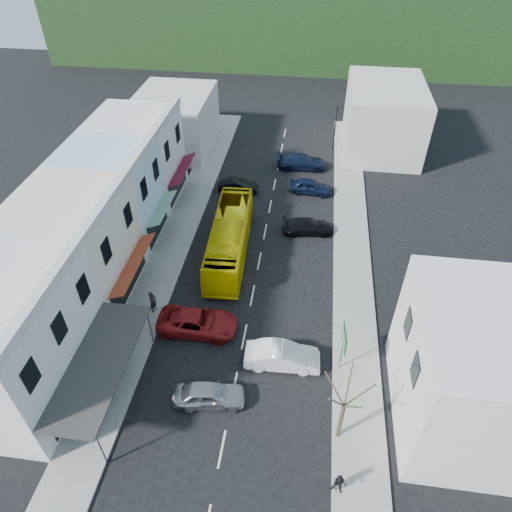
{
  "coord_description": "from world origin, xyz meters",
  "views": [
    {
      "loc": [
        3.52,
        -19.93,
        24.34
      ],
      "look_at": [
        0.0,
        6.0,
        2.2
      ],
      "focal_mm": 32.0,
      "sensor_mm": 36.0,
      "label": 1
    }
  ],
  "objects_px": {
    "bus": "(230,238)",
    "pedestrian_left": "(153,302)",
    "direction_sign": "(342,350)",
    "street_tree": "(344,406)",
    "pedestrian_right": "(339,484)",
    "car_white": "(282,357)",
    "car_red": "(198,323)",
    "car_silver": "(209,395)",
    "traffic_signal": "(335,128)"
  },
  "relations": [
    {
      "from": "car_white",
      "to": "street_tree",
      "type": "relative_size",
      "value": 0.71
    },
    {
      "from": "car_red",
      "to": "pedestrian_right",
      "type": "relative_size",
      "value": 2.71
    },
    {
      "from": "pedestrian_left",
      "to": "direction_sign",
      "type": "relative_size",
      "value": 0.46
    },
    {
      "from": "bus",
      "to": "car_silver",
      "type": "height_order",
      "value": "bus"
    },
    {
      "from": "pedestrian_right",
      "to": "street_tree",
      "type": "height_order",
      "value": "street_tree"
    },
    {
      "from": "direction_sign",
      "to": "pedestrian_right",
      "type": "bearing_deg",
      "value": -95.87
    },
    {
      "from": "direction_sign",
      "to": "street_tree",
      "type": "xyz_separation_m",
      "value": [
        -0.1,
        -4.63,
        1.24
      ]
    },
    {
      "from": "car_white",
      "to": "direction_sign",
      "type": "bearing_deg",
      "value": -90.3
    },
    {
      "from": "direction_sign",
      "to": "bus",
      "type": "bearing_deg",
      "value": 125.31
    },
    {
      "from": "car_silver",
      "to": "car_red",
      "type": "relative_size",
      "value": 0.96
    },
    {
      "from": "bus",
      "to": "pedestrian_right",
      "type": "height_order",
      "value": "bus"
    },
    {
      "from": "car_red",
      "to": "traffic_signal",
      "type": "height_order",
      "value": "traffic_signal"
    },
    {
      "from": "direction_sign",
      "to": "car_silver",
      "type": "bearing_deg",
      "value": -161.06
    },
    {
      "from": "car_red",
      "to": "pedestrian_right",
      "type": "height_order",
      "value": "pedestrian_right"
    },
    {
      "from": "car_red",
      "to": "bus",
      "type": "bearing_deg",
      "value": -4.98
    },
    {
      "from": "car_white",
      "to": "car_red",
      "type": "bearing_deg",
      "value": 68.26
    },
    {
      "from": "car_red",
      "to": "direction_sign",
      "type": "bearing_deg",
      "value": -101.65
    },
    {
      "from": "bus",
      "to": "direction_sign",
      "type": "bearing_deg",
      "value": -52.35
    },
    {
      "from": "direction_sign",
      "to": "street_tree",
      "type": "distance_m",
      "value": 4.79
    },
    {
      "from": "car_red",
      "to": "pedestrian_right",
      "type": "bearing_deg",
      "value": -135.49
    },
    {
      "from": "direction_sign",
      "to": "street_tree",
      "type": "relative_size",
      "value": 0.6
    },
    {
      "from": "pedestrian_left",
      "to": "bus",
      "type": "bearing_deg",
      "value": -14.97
    },
    {
      "from": "pedestrian_left",
      "to": "direction_sign",
      "type": "height_order",
      "value": "direction_sign"
    },
    {
      "from": "car_silver",
      "to": "direction_sign",
      "type": "distance_m",
      "value": 8.47
    },
    {
      "from": "bus",
      "to": "pedestrian_left",
      "type": "xyz_separation_m",
      "value": [
        -4.23,
        -7.29,
        -0.55
      ]
    },
    {
      "from": "car_red",
      "to": "direction_sign",
      "type": "height_order",
      "value": "direction_sign"
    },
    {
      "from": "direction_sign",
      "to": "car_white",
      "type": "bearing_deg",
      "value": 177.07
    },
    {
      "from": "car_white",
      "to": "direction_sign",
      "type": "distance_m",
      "value": 3.82
    },
    {
      "from": "street_tree",
      "to": "traffic_signal",
      "type": "xyz_separation_m",
      "value": [
        -0.48,
        35.04,
        -0.57
      ]
    },
    {
      "from": "pedestrian_right",
      "to": "street_tree",
      "type": "distance_m",
      "value": 3.72
    },
    {
      "from": "pedestrian_left",
      "to": "car_red",
      "type": "bearing_deg",
      "value": -94.14
    },
    {
      "from": "bus",
      "to": "car_red",
      "type": "relative_size",
      "value": 2.52
    },
    {
      "from": "car_red",
      "to": "pedestrian_right",
      "type": "distance_m",
      "value": 13.57
    },
    {
      "from": "pedestrian_right",
      "to": "traffic_signal",
      "type": "distance_m",
      "value": 38.14
    },
    {
      "from": "pedestrian_left",
      "to": "car_white",
      "type": "bearing_deg",
      "value": -94.12
    },
    {
      "from": "bus",
      "to": "pedestrian_left",
      "type": "distance_m",
      "value": 8.45
    },
    {
      "from": "bus",
      "to": "car_white",
      "type": "xyz_separation_m",
      "value": [
        5.29,
        -10.62,
        -0.85
      ]
    },
    {
      "from": "pedestrian_right",
      "to": "traffic_signal",
      "type": "relative_size",
      "value": 0.33
    },
    {
      "from": "bus",
      "to": "direction_sign",
      "type": "xyz_separation_m",
      "value": [
        8.93,
        -10.48,
        0.32
      ]
    },
    {
      "from": "pedestrian_right",
      "to": "street_tree",
      "type": "bearing_deg",
      "value": 104.38
    },
    {
      "from": "bus",
      "to": "traffic_signal",
      "type": "distance_m",
      "value": 21.64
    },
    {
      "from": "car_white",
      "to": "traffic_signal",
      "type": "bearing_deg",
      "value": -8.21
    },
    {
      "from": "car_silver",
      "to": "pedestrian_left",
      "type": "xyz_separation_m",
      "value": [
        -5.5,
        6.6,
        0.3
      ]
    },
    {
      "from": "car_white",
      "to": "car_red",
      "type": "distance_m",
      "value": 6.36
    },
    {
      "from": "car_silver",
      "to": "direction_sign",
      "type": "height_order",
      "value": "direction_sign"
    },
    {
      "from": "pedestrian_right",
      "to": "direction_sign",
      "type": "relative_size",
      "value": 0.46
    },
    {
      "from": "car_red",
      "to": "pedestrian_left",
      "type": "height_order",
      "value": "pedestrian_left"
    },
    {
      "from": "pedestrian_right",
      "to": "pedestrian_left",
      "type": "bearing_deg",
      "value": 154.59
    },
    {
      "from": "pedestrian_left",
      "to": "direction_sign",
      "type": "distance_m",
      "value": 13.56
    },
    {
      "from": "pedestrian_right",
      "to": "traffic_signal",
      "type": "xyz_separation_m",
      "value": [
        -0.48,
        38.1,
        1.54
      ]
    }
  ]
}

